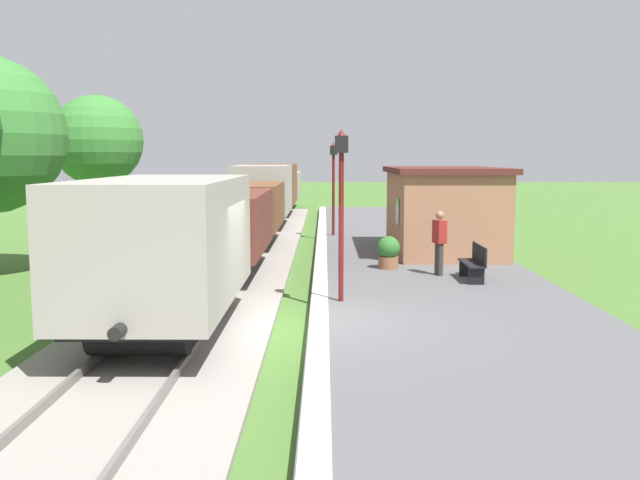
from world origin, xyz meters
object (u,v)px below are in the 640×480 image
(station_hut, at_px, (443,209))
(tree_field_left, at_px, (97,141))
(person_waiting, at_px, (439,240))
(bench_down_platform, at_px, (423,226))
(lamp_post_near, at_px, (341,184))
(lamp_post_far, at_px, (333,171))
(bench_near_hut, at_px, (474,262))
(freight_train, at_px, (255,200))
(potted_planter, at_px, (388,252))

(station_hut, relative_size, tree_field_left, 1.01)
(person_waiting, height_order, tree_field_left, tree_field_left)
(bench_down_platform, xyz_separation_m, lamp_post_near, (-3.45, -11.67, 2.08))
(station_hut, xyz_separation_m, tree_field_left, (-12.77, 4.45, 2.34))
(person_waiting, bearing_deg, tree_field_left, -56.00)
(lamp_post_far, bearing_deg, bench_near_hut, -71.10)
(station_hut, distance_m, lamp_post_near, 8.64)
(station_hut, height_order, lamp_post_far, lamp_post_far)
(bench_down_platform, bearing_deg, tree_field_left, 177.39)
(freight_train, height_order, person_waiting, freight_train)
(person_waiting, xyz_separation_m, lamp_post_near, (-2.68, -3.30, 1.62))
(bench_near_hut, xyz_separation_m, potted_planter, (-2.01, 1.84, 0.00))
(lamp_post_near, bearing_deg, potted_planter, 71.81)
(bench_down_platform, distance_m, tree_field_left, 13.11)
(bench_down_platform, xyz_separation_m, person_waiting, (-0.77, -8.37, 0.46))
(station_hut, bearing_deg, tree_field_left, 160.78)
(freight_train, height_order, bench_down_platform, freight_train)
(station_hut, height_order, bench_down_platform, station_hut)
(potted_planter, height_order, lamp_post_far, lamp_post_far)
(freight_train, xyz_separation_m, potted_planter, (4.70, -9.67, -0.83))
(person_waiting, xyz_separation_m, tree_field_left, (-11.91, 8.95, 2.80))
(freight_train, relative_size, station_hut, 6.76)
(potted_planter, height_order, lamp_post_near, lamp_post_near)
(freight_train, xyz_separation_m, lamp_post_near, (3.26, -14.04, 1.25))
(lamp_post_far, bearing_deg, station_hut, -53.70)
(station_hut, relative_size, lamp_post_near, 1.57)
(bench_down_platform, height_order, lamp_post_far, lamp_post_far)
(lamp_post_far, bearing_deg, potted_planter, -80.09)
(lamp_post_near, xyz_separation_m, lamp_post_far, (0.00, 12.61, 0.00))
(lamp_post_far, xyz_separation_m, tree_field_left, (-9.23, -0.37, 1.19))
(bench_near_hut, distance_m, bench_down_platform, 9.13)
(station_hut, bearing_deg, lamp_post_near, -114.41)
(lamp_post_far, bearing_deg, bench_down_platform, -15.28)
(potted_planter, bearing_deg, tree_field_left, 143.59)
(freight_train, bearing_deg, lamp_post_far, -23.71)
(bench_down_platform, xyz_separation_m, tree_field_left, (-12.68, 0.58, 3.27))
(person_waiting, bearing_deg, freight_train, -80.16)
(freight_train, relative_size, bench_near_hut, 26.13)
(potted_planter, distance_m, lamp_post_far, 8.61)
(lamp_post_near, distance_m, lamp_post_far, 12.61)
(station_hut, bearing_deg, potted_planter, -121.55)
(freight_train, height_order, bench_near_hut, freight_train)
(station_hut, relative_size, lamp_post_far, 1.57)
(station_hut, xyz_separation_m, lamp_post_near, (-3.54, -7.80, 1.15))
(bench_near_hut, xyz_separation_m, lamp_post_near, (-3.45, -2.54, 2.08))
(lamp_post_far, distance_m, tree_field_left, 9.31)
(station_hut, bearing_deg, lamp_post_far, 126.30)
(freight_train, distance_m, person_waiting, 12.28)
(freight_train, height_order, station_hut, station_hut)
(potted_planter, bearing_deg, bench_near_hut, -42.42)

